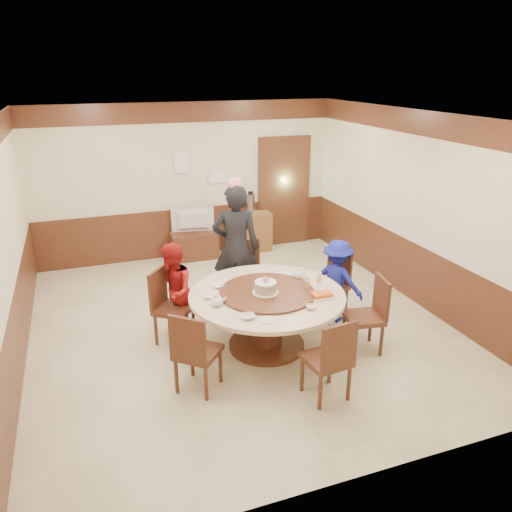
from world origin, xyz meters
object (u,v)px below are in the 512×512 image
object	(u,v)px
person_blue	(337,281)
thermos	(251,203)
person_red	(173,292)
shrimp_platter	(321,295)
television	(193,221)
side_cabinet	(250,232)
banquet_table	(267,309)
tv_stand	(194,245)
person_standing	(236,248)
birthday_cake	(266,287)

from	to	relation	value
person_blue	thermos	xyz separation A→B (m)	(-0.18, 3.10, 0.35)
person_blue	thermos	distance (m)	3.12
person_red	shrimp_platter	bearing A→B (deg)	64.71
television	side_cabinet	xyz separation A→B (m)	(1.11, 0.03, -0.35)
person_red	thermos	distance (m)	3.49
banquet_table	side_cabinet	world-z (taller)	banquet_table
banquet_table	television	size ratio (longest dim) A/B	2.47
banquet_table	tv_stand	size ratio (longest dim) A/B	2.27
person_standing	birthday_cake	xyz separation A→B (m)	(-0.02, -1.26, -0.08)
side_cabinet	person_blue	bearing A→B (deg)	-86.29
banquet_table	person_blue	size ratio (longest dim) A/B	1.64
person_red	tv_stand	bearing A→B (deg)	168.00
birthday_cake	banquet_table	bearing A→B (deg)	46.23
birthday_cake	shrimp_platter	distance (m)	0.68
person_red	person_standing	bearing A→B (deg)	124.62
banquet_table	person_red	distance (m)	1.24
tv_stand	thermos	xyz separation A→B (m)	(1.13, 0.03, 0.69)
person_red	shrimp_platter	distance (m)	1.91
tv_stand	television	world-z (taller)	television
banquet_table	television	xyz separation A→B (m)	(-0.13, 3.44, 0.19)
tv_stand	thermos	world-z (taller)	thermos
banquet_table	side_cabinet	bearing A→B (deg)	74.23
shrimp_platter	television	bearing A→B (deg)	100.65
person_standing	banquet_table	bearing A→B (deg)	112.82
birthday_cake	shrimp_platter	xyz separation A→B (m)	(0.61, -0.29, -0.08)
birthday_cake	side_cabinet	size ratio (longest dim) A/B	0.41
person_blue	tv_stand	world-z (taller)	person_blue
person_standing	tv_stand	bearing A→B (deg)	-64.40
person_red	thermos	size ratio (longest dim) A/B	3.40
thermos	television	bearing A→B (deg)	-178.48
banquet_table	person_standing	world-z (taller)	person_standing
person_standing	television	xyz separation A→B (m)	(-0.12, 2.22, -0.21)
banquet_table	person_blue	world-z (taller)	person_blue
tv_stand	television	bearing A→B (deg)	0.00
person_blue	tv_stand	distance (m)	3.35
thermos	person_blue	bearing A→B (deg)	-86.70
banquet_table	shrimp_platter	bearing A→B (deg)	-29.69
television	thermos	size ratio (longest dim) A/B	2.06
banquet_table	thermos	world-z (taller)	thermos
television	person_standing	bearing A→B (deg)	103.75
banquet_table	person_red	xyz separation A→B (m)	(-1.04, 0.66, 0.11)
person_red	birthday_cake	distance (m)	1.25
person_standing	person_blue	distance (m)	1.50
person_standing	tv_stand	size ratio (longest dim) A/B	2.19
person_standing	person_red	size ratio (longest dim) A/B	1.44
person_blue	banquet_table	bearing A→B (deg)	70.33
birthday_cake	side_cabinet	distance (m)	3.68
person_standing	television	size ratio (longest dim) A/B	2.39
tv_stand	thermos	distance (m)	1.33
birthday_cake	television	size ratio (longest dim) A/B	0.42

